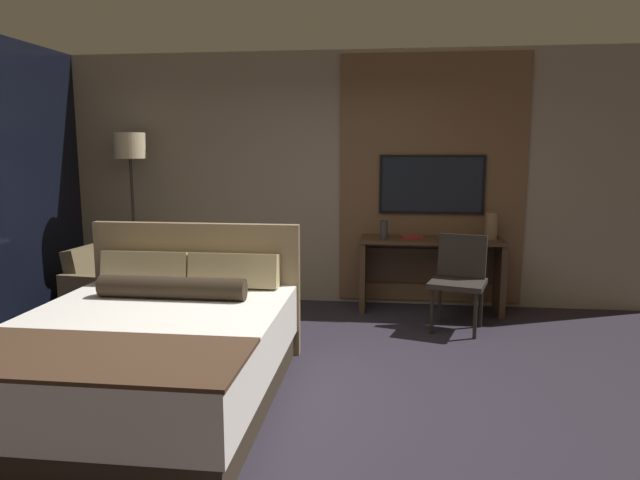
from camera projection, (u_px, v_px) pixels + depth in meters
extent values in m
plane|color=#28232D|center=(294.00, 395.00, 4.08)|extent=(16.00, 16.00, 0.00)
cube|color=gray|center=(331.00, 179.00, 6.40)|extent=(7.20, 0.06, 2.80)
cube|color=brown|center=(432.00, 180.00, 6.22)|extent=(2.01, 0.03, 2.70)
cube|color=#33281E|center=(145.00, 391.00, 3.89)|extent=(1.71, 2.08, 0.22)
cube|color=silver|center=(143.00, 348.00, 3.84)|extent=(1.76, 2.15, 0.39)
cube|color=#422D1E|center=(87.00, 356.00, 3.13)|extent=(1.78, 0.75, 0.02)
cube|color=#7F6B4C|center=(197.00, 288.00, 4.91)|extent=(1.79, 0.08, 1.12)
cube|color=tan|center=(147.00, 268.00, 4.79)|extent=(0.74, 0.23, 0.31)
cube|color=tan|center=(234.00, 270.00, 4.70)|extent=(0.74, 0.23, 0.31)
cylinder|color=#2D2319|center=(172.00, 288.00, 4.35)|extent=(1.14, 0.17, 0.17)
cube|color=#422D1E|center=(432.00, 240.00, 6.06)|extent=(1.51, 0.48, 0.03)
cube|color=#422D1E|center=(363.00, 275.00, 6.21)|extent=(0.06, 0.44, 0.76)
cube|color=#422D1E|center=(500.00, 279.00, 6.04)|extent=(0.06, 0.44, 0.76)
cube|color=#422D1E|center=(429.00, 266.00, 6.33)|extent=(1.39, 0.02, 0.38)
cube|color=black|center=(432.00, 184.00, 6.20)|extent=(1.13, 0.04, 0.64)
cube|color=black|center=(432.00, 185.00, 6.18)|extent=(1.07, 0.01, 0.59)
cube|color=#28231E|center=(458.00, 283.00, 5.47)|extent=(0.62, 0.60, 0.05)
cube|color=#28231E|center=(462.00, 256.00, 5.62)|extent=(0.47, 0.23, 0.42)
cylinder|color=black|center=(432.00, 311.00, 5.41)|extent=(0.04, 0.04, 0.44)
cylinder|color=black|center=(475.00, 316.00, 5.25)|extent=(0.04, 0.04, 0.44)
cylinder|color=black|center=(440.00, 301.00, 5.76)|extent=(0.04, 0.04, 0.44)
cylinder|color=black|center=(481.00, 305.00, 5.60)|extent=(0.04, 0.04, 0.44)
cube|color=brown|center=(123.00, 299.00, 5.91)|extent=(0.91, 0.78, 0.39)
cube|color=brown|center=(90.00, 263.00, 5.93)|extent=(0.27, 0.71, 0.38)
cube|color=brown|center=(100.00, 303.00, 5.52)|extent=(0.86, 0.18, 0.53)
cube|color=brown|center=(142.00, 284.00, 6.28)|extent=(0.86, 0.18, 0.53)
cylinder|color=#282623|center=(138.00, 301.00, 6.53)|extent=(0.28, 0.28, 0.03)
cylinder|color=#332D28|center=(134.00, 230.00, 6.40)|extent=(0.03, 0.03, 1.68)
cylinder|color=beige|center=(130.00, 146.00, 6.25)|extent=(0.34, 0.34, 0.28)
cylinder|color=#846647|center=(491.00, 226.00, 6.01)|extent=(0.13, 0.13, 0.28)
cylinder|color=#333338|center=(384.00, 230.00, 6.04)|extent=(0.08, 0.08, 0.20)
cube|color=maroon|center=(411.00, 237.00, 6.09)|extent=(0.26, 0.22, 0.03)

